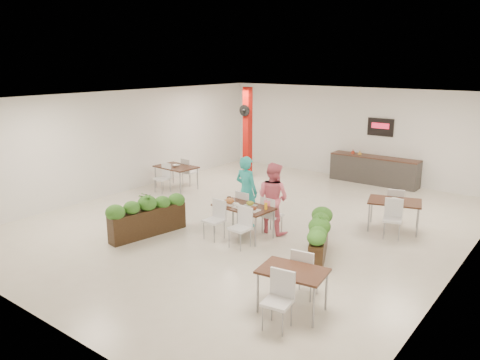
# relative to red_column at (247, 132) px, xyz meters

# --- Properties ---
(ground) EXTENTS (12.00, 12.00, 0.00)m
(ground) POSITION_rel_red_column_xyz_m (3.00, -3.79, -1.64)
(ground) COLOR beige
(ground) RESTS_ON ground
(room_shell) EXTENTS (10.10, 12.10, 3.22)m
(room_shell) POSITION_rel_red_column_xyz_m (3.00, -3.79, 0.36)
(room_shell) COLOR white
(room_shell) RESTS_ON ground
(red_column) EXTENTS (0.40, 0.41, 3.20)m
(red_column) POSITION_rel_red_column_xyz_m (0.00, 0.00, 0.00)
(red_column) COLOR #A8110B
(red_column) RESTS_ON ground
(service_counter) EXTENTS (3.00, 0.64, 2.20)m
(service_counter) POSITION_rel_red_column_xyz_m (4.00, 1.86, -1.15)
(service_counter) COLOR #312E2B
(service_counter) RESTS_ON ground
(main_table) EXTENTS (1.45, 1.69, 0.92)m
(main_table) POSITION_rel_red_column_xyz_m (3.43, -4.81, -1.01)
(main_table) COLOR black
(main_table) RESTS_ON ground
(diner_man) EXTENTS (0.68, 0.47, 1.80)m
(diner_man) POSITION_rel_red_column_xyz_m (3.04, -4.15, -0.74)
(diner_man) COLOR #2AB6AE
(diner_man) RESTS_ON ground
(diner_woman) EXTENTS (0.88, 0.71, 1.74)m
(diner_woman) POSITION_rel_red_column_xyz_m (3.84, -4.15, -0.77)
(diner_woman) COLOR pink
(diner_woman) RESTS_ON ground
(planter_left) EXTENTS (0.69, 2.05, 1.09)m
(planter_left) POSITION_rel_red_column_xyz_m (1.59, -6.15, -1.12)
(planter_left) COLOR black
(planter_left) RESTS_ON ground
(planter_right) EXTENTS (0.99, 1.75, 0.98)m
(planter_right) POSITION_rel_red_column_xyz_m (5.49, -4.88, -1.15)
(planter_right) COLOR black
(planter_right) RESTS_ON ground
(side_table_a) EXTENTS (1.37, 1.64, 0.92)m
(side_table_a) POSITION_rel_red_column_xyz_m (-0.88, -2.70, -1.00)
(side_table_a) COLOR black
(side_table_a) RESTS_ON ground
(side_table_b) EXTENTS (1.43, 1.67, 0.92)m
(side_table_b) POSITION_rel_red_column_xyz_m (6.13, -2.20, -1.01)
(side_table_b) COLOR black
(side_table_b) RESTS_ON ground
(side_table_c) EXTENTS (1.19, 1.66, 0.92)m
(side_table_c) POSITION_rel_red_column_xyz_m (6.17, -7.09, -1.03)
(side_table_c) COLOR black
(side_table_c) RESTS_ON ground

